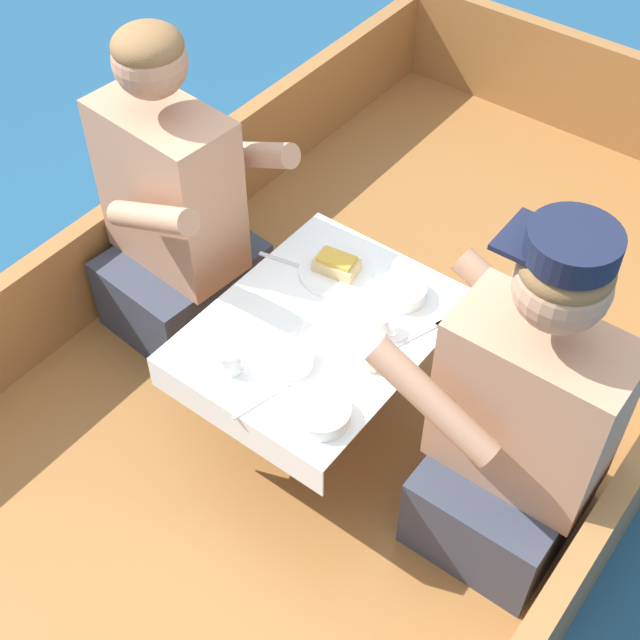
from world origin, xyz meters
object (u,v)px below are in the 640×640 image
person_port (175,219)px  coffee_cup_starboard (377,323)px  sandwich (337,264)px  coffee_cup_port (230,359)px  person_starboard (520,426)px  tin_can (373,357)px

person_port → coffee_cup_starboard: person_port is taller
sandwich → coffee_cup_port: bearing=-90.9°
person_starboard → tin_can: 0.40m
sandwich → coffee_cup_starboard: (0.22, -0.11, -0.00)m
coffee_cup_port → coffee_cup_starboard: bearing=55.5°
person_port → tin_can: bearing=-2.1°
person_port → coffee_cup_port: person_port is taller
tin_can → person_starboard: bearing=6.0°
person_port → tin_can: 0.77m
coffee_cup_port → person_port: bearing=147.0°
person_starboard → sandwich: bearing=-14.8°
person_starboard → coffee_cup_starboard: person_starboard is taller
coffee_cup_port → tin_can: size_ratio=1.41×
person_starboard → coffee_cup_port: 0.72m
person_starboard → coffee_cup_starboard: size_ratio=10.95×
person_port → sandwich: (0.50, 0.12, 0.01)m
sandwich → coffee_cup_starboard: coffee_cup_starboard is taller
person_port → coffee_cup_port: bearing=-28.2°
person_starboard → sandwich: person_starboard is taller
person_port → person_starboard: 1.16m
person_starboard → coffee_cup_port: size_ratio=10.67×
person_port → person_starboard: size_ratio=1.00×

